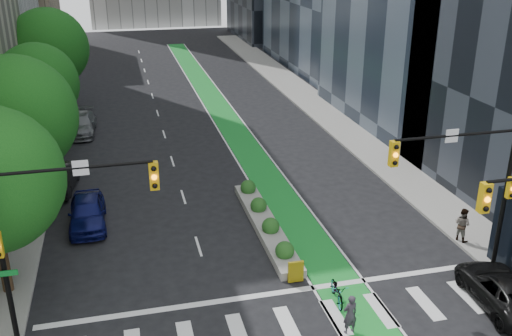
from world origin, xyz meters
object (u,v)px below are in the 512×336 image
cyclist (350,314)px  parked_car_left_far (81,124)px  parked_car_right (502,289)px  pedestrian_near (462,224)px  median_planter (265,222)px  parked_car_left_mid (61,179)px  bicycle (337,291)px  parked_car_left_near (87,212)px

cyclist → parked_car_left_far: (-10.91, 27.75, -0.07)m
parked_car_right → pedestrian_near: (1.31, 5.00, 0.33)m
median_planter → parked_car_left_far: 21.20m
parked_car_left_mid → pedestrian_near: bearing=-23.0°
bicycle → parked_car_left_near: parked_car_left_near is taller
cyclist → parked_car_left_mid: size_ratio=0.38×
cyclist → parked_car_left_far: size_ratio=0.32×
median_planter → parked_car_right: 11.74m
median_planter → parked_car_left_far: parked_car_left_far is taller
bicycle → parked_car_left_near: bearing=144.9°
bicycle → parked_car_left_near: 14.05m
parked_car_left_mid → bicycle: bearing=-43.7°
bicycle → cyclist: 2.10m
median_planter → pedestrian_near: pedestrian_near is taller
median_planter → cyclist: size_ratio=6.13×
parked_car_left_mid → parked_car_right: bearing=-34.5°
pedestrian_near → parked_car_left_near: bearing=48.1°
parked_car_right → pedestrian_near: bearing=-99.9°
parked_car_left_mid → parked_car_right: parked_car_left_mid is taller
cyclist → bicycle: bearing=-107.4°
bicycle → cyclist: bearing=-90.7°
parked_car_left_far → parked_car_left_mid: bearing=-91.3°
median_planter → bicycle: size_ratio=5.52×
cyclist → pedestrian_near: bearing=-156.0°
parked_car_left_mid → parked_car_left_far: (0.75, 10.93, 0.03)m
parked_car_left_mid → parked_car_right: 24.82m
parked_car_left_near → pedestrian_near: pedestrian_near is taller
parked_car_left_far → pedestrian_near: pedestrian_near is taller
bicycle → parked_car_left_far: parked_car_left_far is taller
parked_car_left_near → pedestrian_near: 19.21m
parked_car_left_near → parked_car_left_mid: parked_car_left_near is taller
cyclist → parked_car_left_far: cyclist is taller
parked_car_left_mid → pedestrian_near: 22.93m
median_planter → cyclist: bearing=-83.9°
median_planter → pedestrian_near: 9.87m
pedestrian_near → bicycle: bearing=89.6°
parked_car_left_far → cyclist: bearing=-65.9°
parked_car_right → cyclist: bearing=6.9°
median_planter → parked_car_left_mid: 13.24m
median_planter → pedestrian_near: (9.10, -3.78, 0.64)m
pedestrian_near → parked_car_left_far: bearing=17.6°
parked_car_left_near → pedestrian_near: (18.13, -6.35, 0.22)m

